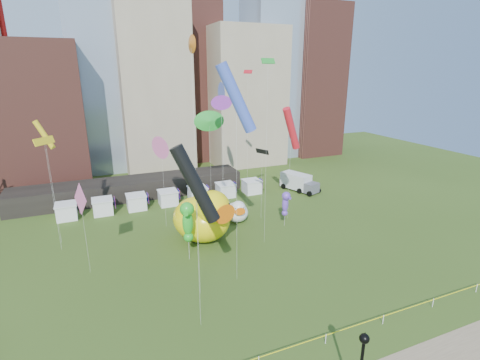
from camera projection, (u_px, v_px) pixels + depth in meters
name	position (u px, v px, depth m)	size (l,w,h in m)	color
skyline	(143.00, 68.00, 75.15)	(101.00, 23.00, 68.00)	brown
pavilion	(131.00, 188.00, 61.92)	(38.00, 6.00, 3.20)	black
vendor_tents	(168.00, 198.00, 58.66)	(33.24, 2.80, 2.40)	white
caution_tape	(259.00, 359.00, 26.74)	(50.00, 0.06, 0.90)	white
big_duck	(204.00, 216.00, 45.73)	(9.08, 10.33, 7.26)	yellow
small_duck	(237.00, 211.00, 51.89)	(3.95, 4.85, 3.52)	white
seahorse_green	(188.00, 219.00, 40.52)	(2.08, 2.33, 7.11)	silver
seahorse_purple	(286.00, 202.00, 49.88)	(1.31, 1.58, 5.10)	silver
box_truck	(298.00, 182.00, 65.48)	(4.89, 7.56, 3.02)	silver
kite_0	(248.00, 75.00, 54.46)	(0.82, 1.78, 21.09)	silver
kite_1	(161.00, 147.00, 47.68)	(1.30, 2.92, 12.78)	silver
kite_2	(195.00, 184.00, 27.51)	(3.83, 2.46, 15.97)	silver
kite_3	(209.00, 121.00, 53.55)	(3.10, 0.64, 15.34)	silver
kite_4	(44.00, 135.00, 42.04)	(2.16, 0.97, 15.68)	silver
kite_5	(236.00, 98.00, 32.60)	(3.93, 1.93, 21.94)	silver
kite_6	(191.00, 46.00, 28.80)	(0.19, 1.45, 23.88)	silver
kite_7	(221.00, 103.00, 49.21)	(2.01, 0.33, 17.82)	silver
kite_8	(291.00, 129.00, 49.54)	(3.72, 2.33, 16.43)	silver
kite_9	(80.00, 200.00, 37.01)	(1.23, 3.43, 10.26)	silver
kite_10	(262.00, 152.00, 50.89)	(1.20, 2.16, 10.42)	silver
kite_11	(268.00, 65.00, 39.87)	(1.97, 0.94, 22.39)	silver
kite_12	(44.00, 142.00, 40.24)	(2.06, 2.26, 13.96)	silver
kite_13	(223.00, 93.00, 54.21)	(0.75, 3.10, 19.37)	silver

